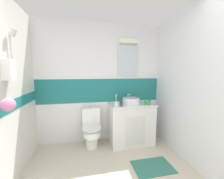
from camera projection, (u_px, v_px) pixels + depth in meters
name	position (u px, v px, depth m)	size (l,w,h in m)	color
wall_back_tiled	(101.00, 83.00, 2.87)	(3.20, 0.20, 2.50)	white
wall_right_plain	(204.00, 89.00, 1.93)	(0.10, 3.48, 2.50)	white
vanity_cabinet	(131.00, 123.00, 2.79)	(0.89, 0.55, 0.85)	white
sink_basin	(131.00, 100.00, 2.72)	(0.35, 0.39, 0.18)	white
toilet	(92.00, 129.00, 2.65)	(0.37, 0.50, 0.78)	white
toothbrush_cup	(116.00, 104.00, 2.48)	(0.08, 0.08, 0.23)	white
soap_dispenser	(146.00, 102.00, 2.60)	(0.06, 0.06, 0.15)	green
perfume_flask_small	(150.00, 103.00, 2.59)	(0.04, 0.03, 0.10)	green
hair_gel_jar	(121.00, 104.00, 2.51)	(0.06, 0.06, 0.09)	#4C4C51
bath_mat	(153.00, 167.00, 2.09)	(0.62, 0.40, 0.01)	#337266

